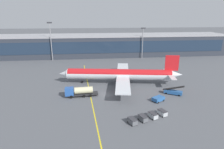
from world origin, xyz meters
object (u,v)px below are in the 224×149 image
Objects in this scene: baggage_cart_3 at (162,113)px; pushback_tug at (158,99)px; baggage_cart_2 at (153,115)px; fuel_tanker at (79,91)px; baggage_cart_1 at (143,118)px; belt_loader at (173,92)px; baggage_cart_0 at (132,121)px; main_airliner at (120,74)px.

pushback_tug is at bearing 77.11° from baggage_cart_3.
pushback_tug is 1.47× the size of baggage_cart_2.
baggage_cart_1 is (16.94, -17.82, -0.96)m from fuel_tanker.
baggage_cart_2 is at bearing -159.68° from baggage_cart_3.
belt_loader is 24.69m from baggage_cart_0.
fuel_tanker is 1.67× the size of belt_loader.
baggage_cart_2 is at bearing -116.65° from pushback_tug.
belt_loader is at bearing -37.87° from main_airliner.
baggage_cart_0 is 9.60m from baggage_cart_3.
baggage_cart_2 is at bearing 20.32° from baggage_cart_0.
main_airliner is 7.36× the size of belt_loader.
main_airliner reaches higher than baggage_cart_1.
fuel_tanker is (-15.31, -10.93, -2.10)m from main_airliner.
baggage_cart_3 is at bearing -34.21° from fuel_tanker.
baggage_cart_1 is at bearing -133.09° from belt_loader.
fuel_tanker is at bearing -144.47° from main_airliner.
belt_loader is (31.82, -1.91, -0.76)m from fuel_tanker.
belt_loader is 21.79m from baggage_cart_1.
baggage_cart_0 is at bearing -159.68° from baggage_cart_3.
baggage_cart_3 is at bearing -102.89° from pushback_tug.
fuel_tanker is at bearing 133.55° from baggage_cart_1.
baggage_cart_0 is at bearing -92.63° from main_airliner.
belt_loader is 1.48× the size of pushback_tug.
main_airliner is 18.93m from fuel_tanker.
baggage_cart_1 is (1.63, -28.75, -3.07)m from main_airliner.
pushback_tug is (9.68, -17.58, -3.00)m from main_airliner.
fuel_tanker reaches higher than baggage_cart_0.
pushback_tug is at bearing -14.90° from fuel_tanker.
baggage_cart_2 is (4.63, -27.64, -3.07)m from main_airliner.
main_airliner is 20.29m from pushback_tug.
fuel_tanker is 3.63× the size of baggage_cart_2.
belt_loader is at bearing 34.73° from pushback_tug.
belt_loader is (16.51, -12.84, -2.86)m from main_airliner.
baggage_cart_2 is at bearing 20.32° from baggage_cart_1.
fuel_tanker is 3.63× the size of baggage_cart_0.
baggage_cart_0 is 3.20m from baggage_cart_1.
main_airliner reaches higher than fuel_tanker.
main_airliner is 28.19m from baggage_cart_2.
fuel_tanker is 3.63× the size of baggage_cart_1.
baggage_cart_1 is at bearing -46.45° from fuel_tanker.
pushback_tug is (24.99, -6.65, -0.90)m from fuel_tanker.
main_airliner is at bearing 118.84° from pushback_tug.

